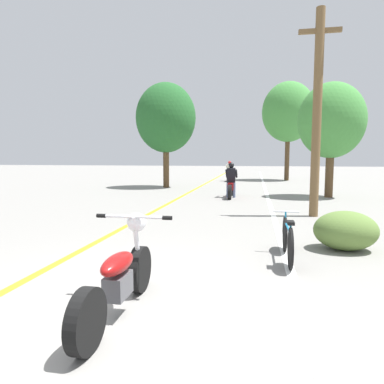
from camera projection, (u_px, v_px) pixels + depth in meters
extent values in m
plane|color=gray|center=(120.00, 322.00, 3.44)|extent=(120.00, 120.00, 0.00)
cube|color=yellow|center=(188.00, 193.00, 15.59)|extent=(0.14, 48.00, 0.01)
cube|color=white|center=(267.00, 195.00, 14.95)|extent=(0.14, 48.00, 0.01)
cylinder|color=brown|center=(317.00, 115.00, 9.29)|extent=(0.24, 0.24, 5.59)
cube|color=brown|center=(320.00, 31.00, 9.06)|extent=(1.10, 0.10, 0.12)
cylinder|color=#513A23|center=(329.00, 169.00, 13.97)|extent=(0.32, 0.32, 2.29)
ellipsoid|color=#42893D|center=(331.00, 120.00, 13.77)|extent=(2.64, 2.38, 3.04)
cylinder|color=#513A23|center=(287.00, 155.00, 24.13)|extent=(0.32, 0.32, 3.64)
ellipsoid|color=#42893D|center=(288.00, 112.00, 23.83)|extent=(3.62, 3.26, 4.16)
cylinder|color=#513A23|center=(166.00, 162.00, 18.50)|extent=(0.32, 0.32, 2.72)
ellipsoid|color=#235B28|center=(166.00, 118.00, 18.26)|extent=(3.22, 2.90, 3.70)
ellipsoid|color=#5B7A38|center=(346.00, 231.00, 6.08)|extent=(1.10, 0.88, 0.70)
cylinder|color=black|center=(140.00, 269.00, 4.19)|extent=(0.12, 0.56, 0.56)
cylinder|color=black|center=(86.00, 321.00, 2.87)|extent=(0.12, 0.56, 0.56)
ellipsoid|color=maroon|center=(118.00, 263.00, 3.50)|extent=(0.24, 0.64, 0.18)
cube|color=#4C4C51|center=(118.00, 286.00, 3.53)|extent=(0.20, 0.36, 0.24)
cylinder|color=silver|center=(137.00, 244.00, 4.07)|extent=(0.06, 0.23, 0.70)
cylinder|color=silver|center=(134.00, 217.00, 3.95)|extent=(0.80, 0.04, 0.04)
cylinder|color=black|center=(101.00, 216.00, 4.02)|extent=(0.11, 0.05, 0.05)
cylinder|color=black|center=(167.00, 218.00, 3.87)|extent=(0.11, 0.05, 0.05)
sphere|color=silver|center=(136.00, 222.00, 4.04)|extent=(0.23, 0.23, 0.23)
cylinder|color=black|center=(232.00, 189.00, 14.74)|extent=(0.12, 0.59, 0.59)
cylinder|color=black|center=(230.00, 192.00, 13.28)|extent=(0.12, 0.59, 0.59)
cube|color=maroon|center=(231.00, 186.00, 13.99)|extent=(0.20, 0.95, 0.28)
cylinder|color=silver|center=(232.00, 174.00, 14.57)|extent=(0.50, 0.03, 0.03)
cylinder|color=slate|center=(228.00, 190.00, 13.98)|extent=(0.11, 0.11, 0.61)
cylinder|color=slate|center=(234.00, 190.00, 13.94)|extent=(0.11, 0.11, 0.61)
cube|color=black|center=(231.00, 175.00, 13.93)|extent=(0.34, 0.28, 0.61)
cylinder|color=black|center=(227.00, 174.00, 14.11)|extent=(0.08, 0.48, 0.37)
cylinder|color=black|center=(236.00, 174.00, 14.04)|extent=(0.08, 0.48, 0.37)
sphere|color=black|center=(231.00, 165.00, 13.93)|extent=(0.22, 0.22, 0.22)
cylinder|color=black|center=(230.00, 176.00, 24.12)|extent=(0.12, 0.57, 0.57)
cylinder|color=black|center=(229.00, 178.00, 22.70)|extent=(0.12, 0.57, 0.57)
cube|color=black|center=(229.00, 174.00, 23.39)|extent=(0.20, 0.93, 0.28)
cylinder|color=silver|center=(230.00, 167.00, 23.96)|extent=(0.50, 0.03, 0.03)
cylinder|color=#282D3D|center=(227.00, 177.00, 23.38)|extent=(0.11, 0.11, 0.60)
cylinder|color=#282D3D|center=(231.00, 177.00, 23.33)|extent=(0.11, 0.11, 0.60)
cube|color=silver|center=(229.00, 168.00, 23.33)|extent=(0.34, 0.28, 0.59)
cylinder|color=silver|center=(227.00, 167.00, 23.51)|extent=(0.08, 0.47, 0.36)
cylinder|color=silver|center=(233.00, 167.00, 23.44)|extent=(0.08, 0.47, 0.36)
sphere|color=#B21919|center=(230.00, 162.00, 23.33)|extent=(0.20, 0.20, 0.20)
cylinder|color=black|center=(285.00, 234.00, 5.98)|extent=(0.04, 0.62, 0.62)
cylinder|color=black|center=(290.00, 249.00, 5.02)|extent=(0.04, 0.62, 0.62)
cylinder|color=#197FB2|center=(288.00, 227.00, 5.48)|extent=(0.04, 0.79, 0.04)
cylinder|color=#197FB2|center=(290.00, 235.00, 5.08)|extent=(0.03, 0.03, 0.37)
cube|color=black|center=(291.00, 223.00, 5.06)|extent=(0.10, 0.20, 0.05)
cylinder|color=#197FB2|center=(285.00, 223.00, 5.91)|extent=(0.03, 0.03, 0.40)
cylinder|color=silver|center=(286.00, 212.00, 5.89)|extent=(0.44, 0.03, 0.03)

